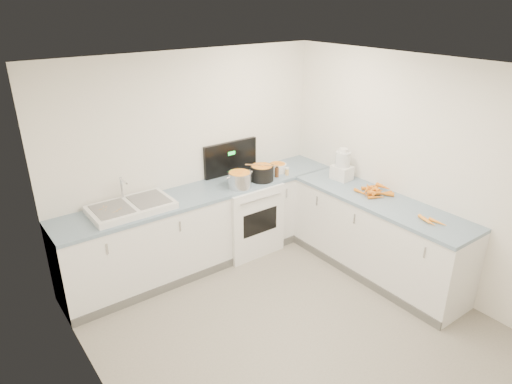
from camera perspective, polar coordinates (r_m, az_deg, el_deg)
floor at (r=4.67m, az=5.33°, el=-17.24°), size 3.50×4.00×0.00m
ceiling at (r=3.59m, az=6.85°, el=14.66°), size 3.50×4.00×0.00m
wall_back at (r=5.49m, az=-8.16°, el=4.17°), size 3.50×0.00×2.50m
wall_left at (r=3.22m, az=-18.33°, el=-11.68°), size 0.00×4.00×2.50m
wall_right at (r=5.23m, az=20.36°, el=1.93°), size 0.00×4.00×2.50m
counter_back at (r=5.56m, az=-6.20°, el=-4.25°), size 3.50×0.62×0.94m
counter_right at (r=5.48m, az=14.88°, el=-5.39°), size 0.62×2.20×0.94m
stove at (r=5.81m, az=-1.46°, el=-2.79°), size 0.76×0.65×1.36m
sink at (r=5.00m, az=-15.34°, el=-1.82°), size 0.86×0.52×0.31m
steel_pot at (r=5.38m, az=-2.06°, el=1.42°), size 0.29×0.29×0.21m
black_pot at (r=5.59m, az=0.74°, el=2.28°), size 0.35×0.35×0.21m
wooden_spoon at (r=5.55m, az=0.74°, el=3.36°), size 0.31×0.30×0.02m
mixing_bowl at (r=5.89m, az=2.71°, el=3.06°), size 0.28×0.28×0.11m
extract_bottle at (r=5.70m, az=2.63°, el=2.48°), size 0.05×0.05×0.12m
spice_jar at (r=5.78m, az=3.89°, el=2.52°), size 0.05×0.05×0.08m
food_processor at (r=5.69m, az=10.73°, el=3.19°), size 0.21×0.25×0.39m
carrot_pile at (r=5.39m, az=14.58°, el=0.13°), size 0.37×0.43×0.09m
peeled_carrots at (r=4.89m, az=20.98°, el=-3.41°), size 0.13×0.30×0.04m
peelings at (r=4.91m, az=-17.54°, el=-2.08°), size 0.24×0.26×0.01m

